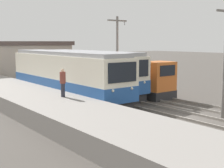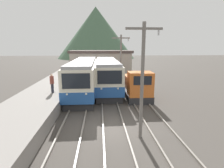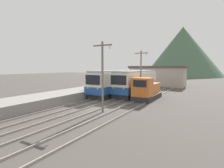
{
  "view_description": "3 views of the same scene",
  "coord_description": "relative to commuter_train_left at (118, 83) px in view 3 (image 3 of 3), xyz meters",
  "views": [
    {
      "loc": [
        -14.89,
        -11.78,
        4.58
      ],
      "look_at": [
        -1.44,
        5.59,
        1.59
      ],
      "focal_mm": 50.0,
      "sensor_mm": 36.0,
      "label": 1
    },
    {
      "loc": [
        -0.68,
        -10.83,
        5.37
      ],
      "look_at": [
        0.46,
        5.56,
        1.87
      ],
      "focal_mm": 28.0,
      "sensor_mm": 36.0,
      "label": 2
    },
    {
      "loc": [
        10.63,
        -15.09,
        4.27
      ],
      "look_at": [
        -1.37,
        5.88,
        1.98
      ],
      "focal_mm": 28.0,
      "sensor_mm": 36.0,
      "label": 3
    }
  ],
  "objects": [
    {
      "name": "commuter_train_left",
      "position": [
        0.0,
        0.0,
        0.0
      ],
      "size": [
        2.84,
        14.38,
        3.82
      ],
      "color": "#28282B",
      "rests_on": "ground"
    },
    {
      "name": "commuter_train_center",
      "position": [
        2.8,
        0.98,
        -0.02
      ],
      "size": [
        2.84,
        12.82,
        3.78
      ],
      "color": "#28282B",
      "rests_on": "ground"
    },
    {
      "name": "station_building",
      "position": [
        2.18,
        15.83,
        0.57
      ],
      "size": [
        12.6,
        6.3,
        4.63
      ],
      "color": "#AD9E8E",
      "rests_on": "ground"
    },
    {
      "name": "track_center",
      "position": [
        2.8,
        -10.17,
        -1.7
      ],
      "size": [
        1.54,
        60.0,
        0.14
      ],
      "color": "gray",
      "rests_on": "ground"
    },
    {
      "name": "mountain_backdrop",
      "position": [
        0.37,
        65.65,
        10.05
      ],
      "size": [
        36.5,
        36.5,
        23.64
      ],
      "color": "#47664C",
      "rests_on": "ground"
    },
    {
      "name": "track_right",
      "position": [
        5.8,
        -10.17,
        -1.7
      ],
      "size": [
        1.54,
        60.0,
        0.14
      ],
      "color": "gray",
      "rests_on": "ground"
    },
    {
      "name": "catenary_mast_mid",
      "position": [
        4.31,
        -1.23,
        1.89
      ],
      "size": [
        2.0,
        0.2,
        6.68
      ],
      "color": "slate",
      "rests_on": "ground"
    },
    {
      "name": "platform_left",
      "position": [
        -3.65,
        -10.17,
        -1.25
      ],
      "size": [
        4.5,
        54.0,
        1.04
      ],
      "primitive_type": "cube",
      "color": "gray",
      "rests_on": "ground"
    },
    {
      "name": "ground_plane",
      "position": [
        2.6,
        -10.17,
        -1.77
      ],
      "size": [
        200.0,
        200.0,
        0.0
      ],
      "primitive_type": "plane",
      "color": "#47423D"
    },
    {
      "name": "person_on_platform",
      "position": [
        -2.66,
        -4.34,
        0.28
      ],
      "size": [
        0.38,
        0.38,
        1.83
      ],
      "color": "#282833",
      "rests_on": "platform_left"
    },
    {
      "name": "track_left",
      "position": [
        -0.0,
        -10.17,
        -1.7
      ],
      "size": [
        1.54,
        60.0,
        0.14
      ],
      "color": "gray",
      "rests_on": "ground"
    },
    {
      "name": "catenary_mast_near",
      "position": [
        4.31,
        -11.45,
        1.89
      ],
      "size": [
        2.0,
        0.2,
        6.68
      ],
      "color": "slate",
      "rests_on": "ground"
    },
    {
      "name": "shunting_locomotive",
      "position": [
        5.8,
        -2.97,
        -0.56
      ],
      "size": [
        2.4,
        5.94,
        3.0
      ],
      "color": "#28282B",
      "rests_on": "ground"
    }
  ]
}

